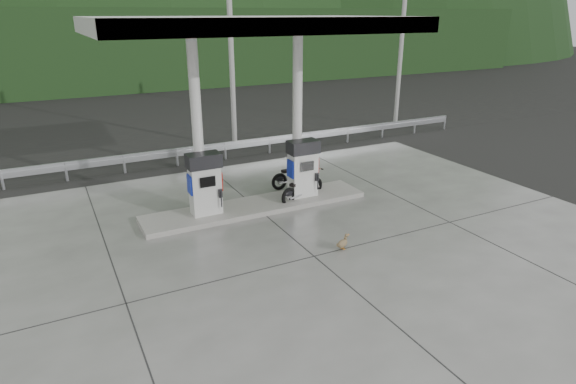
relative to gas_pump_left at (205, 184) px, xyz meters
name	(u,v)px	position (x,y,z in m)	size (l,w,h in m)	color
ground	(295,241)	(1.60, -2.50, -1.07)	(160.00, 160.00, 0.00)	black
forecourt_apron	(295,241)	(1.60, -2.50, -1.06)	(18.00, 14.00, 0.02)	#63635E
pump_island	(257,206)	(1.60, 0.00, -0.98)	(7.00, 1.40, 0.15)	gray
gas_pump_left	(205,184)	(0.00, 0.00, 0.00)	(0.95, 0.55, 1.80)	silver
gas_pump_right	(303,168)	(3.20, 0.00, 0.00)	(0.95, 0.55, 1.80)	silver
canopy_column_left	(197,126)	(0.00, 0.40, 1.60)	(0.30, 0.30, 5.00)	white
canopy_column_right	(297,116)	(3.20, 0.40, 1.60)	(0.30, 0.30, 5.00)	white
canopy_roof	(253,24)	(1.60, 0.00, 4.30)	(8.50, 5.00, 0.40)	silver
guardrail	(201,145)	(1.60, 5.50, -0.36)	(26.00, 0.16, 1.42)	#A4A7AC
road	(179,143)	(1.60, 9.00, -1.07)	(60.00, 7.00, 0.01)	black
utility_pole_b	(231,55)	(3.60, 7.00, 2.93)	(0.22, 0.22, 8.00)	gray
utility_pole_c	(401,48)	(12.60, 7.00, 2.93)	(0.22, 0.22, 8.00)	gray
tree_band	(111,50)	(1.60, 27.50, 1.93)	(80.00, 6.00, 6.00)	black
forested_hills	(80,59)	(1.60, 57.50, -1.07)	(100.00, 40.00, 140.00)	black
motorcycle_left	(296,175)	(3.59, 1.23, -0.64)	(1.75, 0.55, 0.83)	black
motorcycle_right	(303,188)	(3.19, -0.02, -0.63)	(1.77, 0.56, 0.84)	black
duck	(342,244)	(2.42, -3.51, -0.89)	(0.45, 0.13, 0.33)	brown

